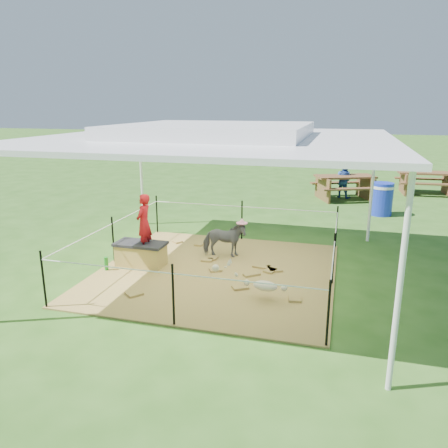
% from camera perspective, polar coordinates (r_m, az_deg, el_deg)
% --- Properties ---
extents(ground, '(90.00, 90.00, 0.00)m').
position_cam_1_polar(ground, '(8.76, -1.05, -6.37)').
color(ground, '#2D5919').
rests_on(ground, ground).
extents(hay_patch, '(4.60, 4.60, 0.03)m').
position_cam_1_polar(hay_patch, '(8.76, -1.05, -6.28)').
color(hay_patch, brown).
rests_on(hay_patch, ground).
extents(canopy_tent, '(6.30, 6.30, 2.90)m').
position_cam_1_polar(canopy_tent, '(8.16, -1.14, 11.47)').
color(canopy_tent, silver).
rests_on(canopy_tent, ground).
extents(rope_fence, '(4.54, 4.54, 1.00)m').
position_cam_1_polar(rope_fence, '(8.55, -1.07, -2.36)').
color(rope_fence, black).
rests_on(rope_fence, ground).
extents(straw_bale, '(0.98, 0.51, 0.43)m').
position_cam_1_polar(straw_bale, '(9.17, -10.77, -4.00)').
color(straw_bale, '#AE8A3F').
rests_on(straw_bale, hay_patch).
extents(dark_cloth, '(1.05, 0.57, 0.05)m').
position_cam_1_polar(dark_cloth, '(9.10, -10.85, -2.55)').
color(dark_cloth, black).
rests_on(dark_cloth, straw_bale).
extents(woman, '(0.29, 0.43, 1.17)m').
position_cam_1_polar(woman, '(8.90, -10.45, 0.80)').
color(woman, '#AE1017').
rests_on(woman, straw_bale).
extents(green_bottle, '(0.08, 0.08, 0.27)m').
position_cam_1_polar(green_bottle, '(9.08, -15.12, -5.01)').
color(green_bottle, '#1C7E1E').
rests_on(green_bottle, hay_patch).
extents(pony, '(1.00, 0.64, 0.78)m').
position_cam_1_polar(pony, '(9.42, 0.02, -2.09)').
color(pony, '#4E4D52').
rests_on(pony, hay_patch).
extents(pink_hat, '(0.24, 0.24, 0.11)m').
position_cam_1_polar(pink_hat, '(9.29, 0.02, 0.54)').
color(pink_hat, pink).
rests_on(pink_hat, pony).
extents(foal, '(1.09, 0.70, 0.57)m').
position_cam_1_polar(foal, '(7.47, 5.40, -7.82)').
color(foal, '#C8B392').
rests_on(foal, hay_patch).
extents(trash_barrel, '(0.80, 0.80, 0.99)m').
position_cam_1_polar(trash_barrel, '(13.99, 19.91, 3.09)').
color(trash_barrel, '#192FC0').
rests_on(trash_barrel, ground).
extents(picnic_table_near, '(2.43, 2.13, 0.84)m').
position_cam_1_polar(picnic_table_near, '(15.97, 15.44, 4.62)').
color(picnic_table_near, brown).
rests_on(picnic_table_near, ground).
extents(picnic_table_far, '(2.05, 1.53, 0.83)m').
position_cam_1_polar(picnic_table_far, '(18.00, 24.79, 4.89)').
color(picnic_table_far, '#50381B').
rests_on(picnic_table_far, ground).
extents(distant_person, '(0.76, 0.69, 1.30)m').
position_cam_1_polar(distant_person, '(16.19, 15.30, 5.59)').
color(distant_person, '#2D55AB').
rests_on(distant_person, ground).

